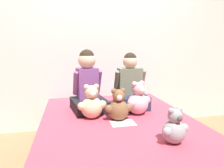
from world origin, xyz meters
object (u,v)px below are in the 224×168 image
at_px(sign_card, 123,123).
at_px(bed, 119,145).
at_px(teddy_bear_held_by_left_child, 92,104).
at_px(teddy_bear_held_by_right_child, 138,100).
at_px(child_on_right, 130,87).
at_px(teddy_bear_at_foot_of_bed, 174,128).
at_px(child_on_left, 88,86).
at_px(teddy_bear_between_children, 118,107).

bearing_deg(sign_card, bed, 104.88).
bearing_deg(teddy_bear_held_by_left_child, teddy_bear_held_by_right_child, -2.84).
height_order(teddy_bear_held_by_left_child, teddy_bear_held_by_right_child, teddy_bear_held_by_right_child).
bearing_deg(child_on_right, teddy_bear_at_foot_of_bed, -88.06).
bearing_deg(teddy_bear_at_foot_of_bed, child_on_right, 79.37).
relative_size(bed, child_on_right, 3.24).
bearing_deg(child_on_right, child_on_left, 178.47).
bearing_deg(teddy_bear_at_foot_of_bed, teddy_bear_held_by_left_child, 115.75).
bearing_deg(teddy_bear_held_by_right_child, teddy_bear_between_children, -175.20).
xyz_separation_m(bed, teddy_bear_between_children, (-0.00, 0.04, 0.35)).
height_order(child_on_right, sign_card, child_on_right).
xyz_separation_m(bed, child_on_right, (0.22, 0.40, 0.45)).
bearing_deg(teddy_bear_held_by_right_child, bed, -167.76).
distance_m(bed, child_on_left, 0.67).
height_order(child_on_left, teddy_bear_held_by_right_child, child_on_left).
height_order(child_on_left, sign_card, child_on_left).
xyz_separation_m(child_on_right, teddy_bear_held_by_left_child, (-0.45, -0.26, -0.09)).
xyz_separation_m(teddy_bear_held_by_right_child, teddy_bear_at_foot_of_bed, (0.04, -0.63, -0.03)).
relative_size(teddy_bear_between_children, teddy_bear_at_foot_of_bed, 1.16).
bearing_deg(child_on_right, bed, -119.87).
bearing_deg(bed, child_on_left, 120.34).
bearing_deg(teddy_bear_between_children, child_on_right, 58.73).
relative_size(child_on_right, teddy_bear_at_foot_of_bed, 2.34).
relative_size(teddy_bear_held_by_right_child, sign_card, 1.58).
relative_size(child_on_left, child_on_right, 1.06).
xyz_separation_m(child_on_right, sign_card, (-0.21, -0.45, -0.22)).
distance_m(teddy_bear_held_by_left_child, teddy_bear_at_foot_of_bed, 0.79).
height_order(bed, teddy_bear_held_by_left_child, teddy_bear_held_by_left_child).
relative_size(child_on_right, sign_card, 2.84).
height_order(child_on_left, teddy_bear_held_by_left_child, child_on_left).
bearing_deg(bed, teddy_bear_at_foot_of_bed, -60.82).
bearing_deg(teddy_bear_held_by_left_child, teddy_bear_between_children, -28.77).
distance_m(child_on_left, teddy_bear_at_foot_of_bed, 1.02).
bearing_deg(teddy_bear_at_foot_of_bed, bed, 105.83).
xyz_separation_m(child_on_left, teddy_bear_between_children, (0.23, -0.37, -0.13)).
relative_size(bed, teddy_bear_held_by_left_child, 6.00).
distance_m(child_on_right, sign_card, 0.55).
xyz_separation_m(teddy_bear_between_children, sign_card, (0.02, -0.09, -0.12)).
relative_size(child_on_right, teddy_bear_held_by_right_child, 1.80).
relative_size(child_on_right, teddy_bear_held_by_left_child, 1.85).
height_order(child_on_left, teddy_bear_between_children, child_on_left).
relative_size(bed, sign_card, 9.19).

